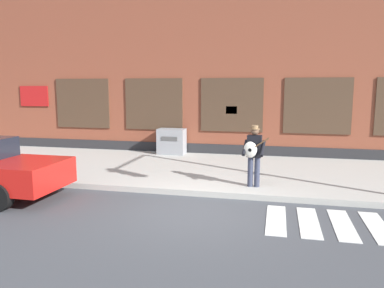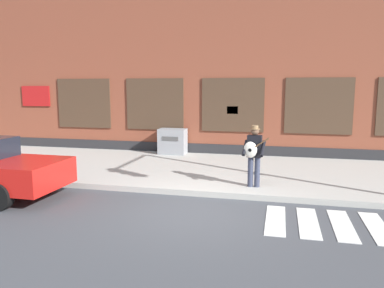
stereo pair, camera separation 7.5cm
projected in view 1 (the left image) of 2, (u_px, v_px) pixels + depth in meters
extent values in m
plane|color=#424449|center=(195.00, 211.00, 8.70)|extent=(160.00, 160.00, 0.00)
cube|color=#ADAAA3|center=(220.00, 171.00, 12.52)|extent=(28.00, 5.61, 0.16)
cube|color=brown|center=(238.00, 52.00, 16.50)|extent=(28.00, 4.00, 8.76)
cube|color=#28282B|center=(231.00, 151.00, 15.17)|extent=(28.00, 0.04, 0.55)
cube|color=#473323|center=(83.00, 103.00, 16.32)|extent=(2.48, 0.06, 2.13)
cube|color=black|center=(83.00, 103.00, 16.31)|extent=(2.36, 0.03, 2.01)
cube|color=#473323|center=(154.00, 104.00, 15.60)|extent=(2.48, 0.06, 2.13)
cube|color=black|center=(154.00, 104.00, 15.59)|extent=(2.36, 0.03, 2.01)
cube|color=#473323|center=(232.00, 105.00, 14.88)|extent=(2.48, 0.06, 2.13)
cube|color=black|center=(232.00, 105.00, 14.87)|extent=(2.36, 0.03, 2.01)
cube|color=#473323|center=(317.00, 106.00, 14.16)|extent=(2.48, 0.06, 2.13)
cube|color=black|center=(317.00, 106.00, 14.15)|extent=(2.36, 0.03, 2.01)
cube|color=red|center=(34.00, 96.00, 16.80)|extent=(1.40, 0.04, 0.90)
cube|color=yellow|center=(231.00, 110.00, 14.89)|extent=(0.44, 0.02, 0.30)
cube|color=silver|center=(276.00, 219.00, 8.16)|extent=(0.42, 1.90, 0.01)
cube|color=silver|center=(309.00, 222.00, 8.01)|extent=(0.42, 1.90, 0.01)
cube|color=silver|center=(343.00, 225.00, 7.86)|extent=(0.42, 1.90, 0.01)
cube|color=silver|center=(378.00, 227.00, 7.71)|extent=(0.42, 1.90, 0.01)
cube|color=silver|center=(68.00, 169.00, 9.83)|extent=(0.06, 0.24, 0.12)
cube|color=silver|center=(41.00, 179.00, 8.73)|extent=(0.06, 0.24, 0.12)
cylinder|color=black|center=(45.00, 179.00, 10.40)|extent=(0.66, 0.25, 0.66)
cylinder|color=#33384C|center=(257.00, 172.00, 10.21)|extent=(0.15, 0.15, 0.82)
cylinder|color=#33384C|center=(250.00, 172.00, 10.24)|extent=(0.15, 0.15, 0.82)
cube|color=black|center=(254.00, 146.00, 10.13)|extent=(0.40, 0.26, 0.60)
sphere|color=brown|center=(255.00, 131.00, 10.06)|extent=(0.22, 0.22, 0.22)
cylinder|color=olive|center=(255.00, 129.00, 10.05)|extent=(0.27, 0.28, 0.02)
cylinder|color=olive|center=(255.00, 127.00, 10.05)|extent=(0.18, 0.18, 0.09)
cylinder|color=black|center=(263.00, 149.00, 9.96)|extent=(0.14, 0.52, 0.39)
cylinder|color=black|center=(245.00, 148.00, 10.11)|extent=(0.14, 0.52, 0.39)
ellipsoid|color=silver|center=(250.00, 150.00, 9.99)|extent=(0.37, 0.15, 0.44)
cylinder|color=black|center=(250.00, 150.00, 9.94)|extent=(0.09, 0.02, 0.09)
cylinder|color=brown|center=(260.00, 144.00, 9.87)|extent=(0.47, 0.08, 0.34)
cube|color=gray|center=(172.00, 141.00, 15.22)|extent=(1.10, 0.66, 1.03)
cube|color=#4C4C4C|center=(169.00, 139.00, 14.87)|extent=(0.66, 0.02, 0.16)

